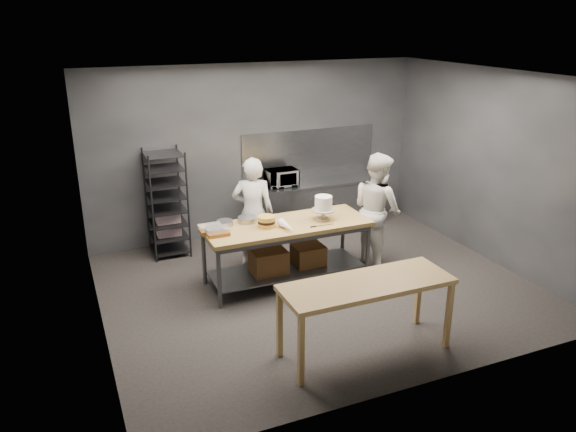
{
  "coord_description": "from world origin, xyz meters",
  "views": [
    {
      "loc": [
        -3.27,
        -6.6,
        3.74
      ],
      "look_at": [
        -0.35,
        0.3,
        1.05
      ],
      "focal_mm": 35.0,
      "sensor_mm": 36.0,
      "label": 1
    }
  ],
  "objects_px": {
    "work_table": "(286,246)",
    "microwave": "(282,178)",
    "frosted_cake_stand": "(323,205)",
    "chef_behind": "(253,213)",
    "near_counter": "(367,289)",
    "chef_right": "(377,209)",
    "speed_rack": "(167,204)",
    "layer_cake": "(266,222)"
  },
  "relations": [
    {
      "from": "speed_rack",
      "to": "frosted_cake_stand",
      "type": "xyz_separation_m",
      "value": [
        1.93,
        -1.8,
        0.29
      ]
    },
    {
      "from": "chef_behind",
      "to": "chef_right",
      "type": "bearing_deg",
      "value": -177.74
    },
    {
      "from": "work_table",
      "to": "chef_behind",
      "type": "height_order",
      "value": "chef_behind"
    },
    {
      "from": "speed_rack",
      "to": "near_counter",
      "type": "bearing_deg",
      "value": -68.46
    },
    {
      "from": "chef_right",
      "to": "layer_cake",
      "type": "distance_m",
      "value": 1.89
    },
    {
      "from": "work_table",
      "to": "chef_right",
      "type": "relative_size",
      "value": 1.34
    },
    {
      "from": "microwave",
      "to": "frosted_cake_stand",
      "type": "relative_size",
      "value": 1.52
    },
    {
      "from": "near_counter",
      "to": "chef_right",
      "type": "height_order",
      "value": "chef_right"
    },
    {
      "from": "frosted_cake_stand",
      "to": "work_table",
      "type": "bearing_deg",
      "value": 174.68
    },
    {
      "from": "chef_right",
      "to": "microwave",
      "type": "bearing_deg",
      "value": 20.69
    },
    {
      "from": "chef_behind",
      "to": "speed_rack",
      "type": "bearing_deg",
      "value": -19.44
    },
    {
      "from": "near_counter",
      "to": "frosted_cake_stand",
      "type": "relative_size",
      "value": 5.59
    },
    {
      "from": "work_table",
      "to": "microwave",
      "type": "distance_m",
      "value": 2.01
    },
    {
      "from": "near_counter",
      "to": "speed_rack",
      "type": "relative_size",
      "value": 1.14
    },
    {
      "from": "microwave",
      "to": "chef_right",
      "type": "bearing_deg",
      "value": -62.38
    },
    {
      "from": "chef_behind",
      "to": "microwave",
      "type": "xyz_separation_m",
      "value": [
        0.92,
        1.07,
        0.18
      ]
    },
    {
      "from": "speed_rack",
      "to": "chef_behind",
      "type": "relative_size",
      "value": 1.0
    },
    {
      "from": "near_counter",
      "to": "chef_right",
      "type": "xyz_separation_m",
      "value": [
        1.45,
        2.15,
        0.08
      ]
    },
    {
      "from": "frosted_cake_stand",
      "to": "near_counter",
      "type": "bearing_deg",
      "value": -102.19
    },
    {
      "from": "speed_rack",
      "to": "frosted_cake_stand",
      "type": "distance_m",
      "value": 2.66
    },
    {
      "from": "work_table",
      "to": "speed_rack",
      "type": "xyz_separation_m",
      "value": [
        -1.37,
        1.75,
        0.28
      ]
    },
    {
      "from": "microwave",
      "to": "frosted_cake_stand",
      "type": "distance_m",
      "value": 1.89
    },
    {
      "from": "frosted_cake_stand",
      "to": "layer_cake",
      "type": "xyz_separation_m",
      "value": [
        -0.87,
        0.04,
        -0.15
      ]
    },
    {
      "from": "work_table",
      "to": "layer_cake",
      "type": "relative_size",
      "value": 9.66
    },
    {
      "from": "speed_rack",
      "to": "microwave",
      "type": "distance_m",
      "value": 2.06
    },
    {
      "from": "chef_behind",
      "to": "microwave",
      "type": "distance_m",
      "value": 1.42
    },
    {
      "from": "layer_cake",
      "to": "work_table",
      "type": "bearing_deg",
      "value": 1.8
    },
    {
      "from": "near_counter",
      "to": "frosted_cake_stand",
      "type": "bearing_deg",
      "value": 77.81
    },
    {
      "from": "speed_rack",
      "to": "microwave",
      "type": "relative_size",
      "value": 3.23
    },
    {
      "from": "chef_right",
      "to": "chef_behind",
      "type": "bearing_deg",
      "value": 63.43
    },
    {
      "from": "chef_behind",
      "to": "frosted_cake_stand",
      "type": "distance_m",
      "value": 1.17
    },
    {
      "from": "chef_behind",
      "to": "microwave",
      "type": "relative_size",
      "value": 3.23
    },
    {
      "from": "frosted_cake_stand",
      "to": "chef_behind",
      "type": "bearing_deg",
      "value": 134.65
    },
    {
      "from": "speed_rack",
      "to": "layer_cake",
      "type": "xyz_separation_m",
      "value": [
        1.06,
        -1.76,
        0.14
      ]
    },
    {
      "from": "near_counter",
      "to": "chef_behind",
      "type": "height_order",
      "value": "chef_behind"
    },
    {
      "from": "near_counter",
      "to": "frosted_cake_stand",
      "type": "xyz_separation_m",
      "value": [
        0.43,
        1.99,
        0.33
      ]
    },
    {
      "from": "work_table",
      "to": "near_counter",
      "type": "distance_m",
      "value": 2.06
    },
    {
      "from": "speed_rack",
      "to": "chef_behind",
      "type": "height_order",
      "value": "speed_rack"
    },
    {
      "from": "chef_behind",
      "to": "layer_cake",
      "type": "bearing_deg",
      "value": 106.77
    },
    {
      "from": "work_table",
      "to": "frosted_cake_stand",
      "type": "xyz_separation_m",
      "value": [
        0.56,
        -0.05,
        0.57
      ]
    },
    {
      "from": "layer_cake",
      "to": "near_counter",
      "type": "bearing_deg",
      "value": -77.81
    },
    {
      "from": "work_table",
      "to": "layer_cake",
      "type": "xyz_separation_m",
      "value": [
        -0.31,
        -0.01,
        0.43
      ]
    }
  ]
}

